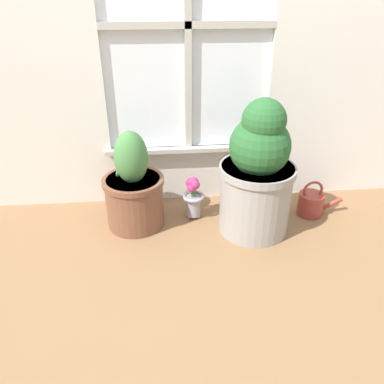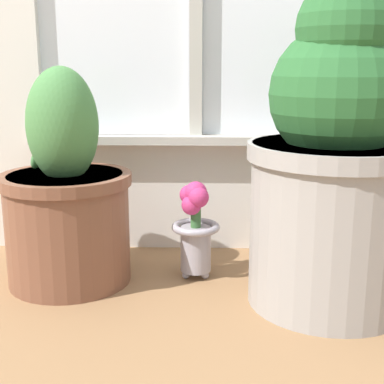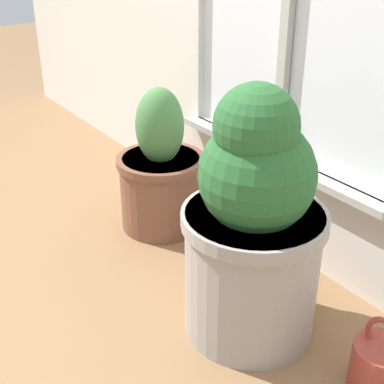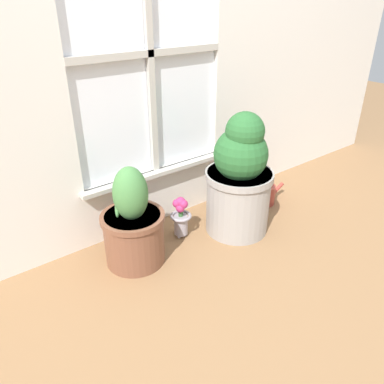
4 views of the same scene
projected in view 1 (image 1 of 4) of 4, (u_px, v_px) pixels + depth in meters
The scene contains 5 objects.
ground_plane at pixel (199, 256), 1.84m from camera, with size 10.00×10.00×0.00m, color olive.
potted_plant_left at pixel (134, 190), 1.99m from camera, with size 0.33×0.33×0.54m.
potted_plant_right at pixel (257, 174), 1.88m from camera, with size 0.39×0.39×0.72m.
flower_vase at pixel (193, 196), 2.07m from camera, with size 0.12×0.12×0.26m.
watering_can at pixel (311, 203), 2.14m from camera, with size 0.26×0.14×0.21m.
Camera 1 is at (-0.17, -1.44, 1.17)m, focal length 35.00 mm.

